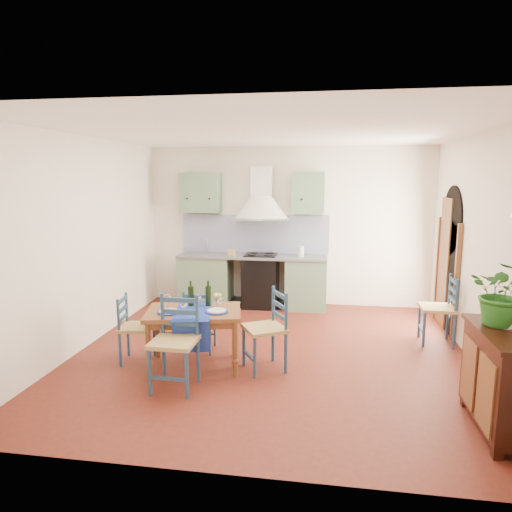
{
  "coord_description": "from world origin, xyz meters",
  "views": [
    {
      "loc": [
        0.67,
        -5.6,
        2.25
      ],
      "look_at": [
        -0.24,
        0.3,
        1.23
      ],
      "focal_mm": 32.0,
      "sensor_mm": 36.0,
      "label": 1
    }
  ],
  "objects_px": {
    "sideboard": "(504,378)",
    "potted_plant": "(503,293)",
    "dining_table": "(194,317)",
    "chair_near": "(175,342)"
  },
  "relations": [
    {
      "from": "chair_near",
      "to": "potted_plant",
      "type": "bearing_deg",
      "value": -4.27
    },
    {
      "from": "chair_near",
      "to": "potted_plant",
      "type": "distance_m",
      "value": 3.24
    },
    {
      "from": "sideboard",
      "to": "potted_plant",
      "type": "height_order",
      "value": "potted_plant"
    },
    {
      "from": "dining_table",
      "to": "sideboard",
      "type": "xyz_separation_m",
      "value": [
        3.11,
        -0.96,
        -0.11
      ]
    },
    {
      "from": "sideboard",
      "to": "potted_plant",
      "type": "xyz_separation_m",
      "value": [
        -0.01,
        0.17,
        0.73
      ]
    },
    {
      "from": "dining_table",
      "to": "chair_near",
      "type": "height_order",
      "value": "dining_table"
    },
    {
      "from": "dining_table",
      "to": "sideboard",
      "type": "bearing_deg",
      "value": -17.15
    },
    {
      "from": "dining_table",
      "to": "sideboard",
      "type": "distance_m",
      "value": 3.26
    },
    {
      "from": "dining_table",
      "to": "potted_plant",
      "type": "distance_m",
      "value": 3.26
    },
    {
      "from": "chair_near",
      "to": "potted_plant",
      "type": "xyz_separation_m",
      "value": [
        3.15,
        -0.24,
        0.72
      ]
    }
  ]
}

